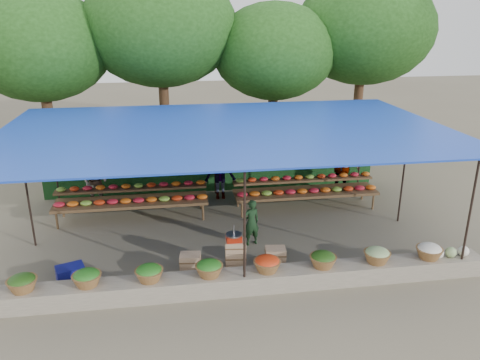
{
  "coord_description": "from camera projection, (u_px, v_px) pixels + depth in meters",
  "views": [
    {
      "loc": [
        -1.34,
        -11.08,
        5.42
      ],
      "look_at": [
        0.38,
        0.2,
        1.38
      ],
      "focal_mm": 35.0,
      "sensor_mm": 36.0,
      "label": 1
    }
  ],
  "objects": [
    {
      "name": "stall_canopy",
      "position": [
        225.0,
        133.0,
        11.5
      ],
      "size": [
        10.8,
        6.6,
        2.82
      ],
      "color": "black",
      "rests_on": "ground"
    },
    {
      "name": "customer_right",
      "position": [
        341.0,
        167.0,
        14.7
      ],
      "size": [
        1.14,
        0.81,
        1.8
      ],
      "primitive_type": "imported",
      "rotation": [
        0.0,
        0.0,
        -0.39
      ],
      "color": "slate",
      "rests_on": "ground"
    },
    {
      "name": "produce_baskets",
      "position": [
        238.0,
        266.0,
        9.56
      ],
      "size": [
        8.98,
        0.58,
        0.34
      ],
      "color": "brown",
      "rests_on": "stone_curb"
    },
    {
      "name": "blue_crate_back",
      "position": [
        71.0,
        274.0,
        10.04
      ],
      "size": [
        0.68,
        0.58,
        0.34
      ],
      "primitive_type": "cube",
      "rotation": [
        0.0,
        0.0,
        0.35
      ],
      "color": "navy",
      "rests_on": "ground"
    },
    {
      "name": "tree_row",
      "position": [
        218.0,
        36.0,
        16.5
      ],
      "size": [
        16.51,
        5.5,
        7.12
      ],
      "color": "#392A15",
      "rests_on": "ground"
    },
    {
      "name": "fruit_table_right",
      "position": [
        305.0,
        188.0,
        13.74
      ],
      "size": [
        4.21,
        0.95,
        0.93
      ],
      "color": "#4D2D1E",
      "rests_on": "ground"
    },
    {
      "name": "ground",
      "position": [
        227.0,
        232.0,
        12.33
      ],
      "size": [
        60.0,
        60.0,
        0.0
      ],
      "primitive_type": "plane",
      "color": "#675F4C",
      "rests_on": "ground"
    },
    {
      "name": "customer_mid",
      "position": [
        220.0,
        175.0,
        14.37
      ],
      "size": [
        1.02,
        0.61,
        1.55
      ],
      "primitive_type": "imported",
      "rotation": [
        0.0,
        0.0,
        -0.04
      ],
      "color": "slate",
      "rests_on": "ground"
    },
    {
      "name": "crate_counter",
      "position": [
        234.0,
        259.0,
        10.35
      ],
      "size": [
        2.39,
        0.39,
        0.77
      ],
      "color": "#A0795B",
      "rests_on": "ground"
    },
    {
      "name": "netting_backdrop",
      "position": [
        214.0,
        154.0,
        14.84
      ],
      "size": [
        10.6,
        0.06,
        2.5
      ],
      "primitive_type": "cube",
      "color": "#19481E",
      "rests_on": "ground"
    },
    {
      "name": "weighing_scale",
      "position": [
        234.0,
        237.0,
        10.16
      ],
      "size": [
        0.35,
        0.35,
        0.37
      ],
      "color": "#A8200D",
      "rests_on": "crate_counter"
    },
    {
      "name": "blue_crate_front",
      "position": [
        80.0,
        292.0,
        9.42
      ],
      "size": [
        0.53,
        0.41,
        0.29
      ],
      "primitive_type": "cube",
      "rotation": [
        0.0,
        0.0,
        0.12
      ],
      "color": "navy",
      "rests_on": "ground"
    },
    {
      "name": "stone_curb",
      "position": [
        243.0,
        281.0,
        9.7
      ],
      "size": [
        10.6,
        0.55,
        0.4
      ],
      "primitive_type": "cube",
      "color": "#6C6656",
      "rests_on": "ground"
    },
    {
      "name": "fruit_table_left",
      "position": [
        132.0,
        198.0,
        13.03
      ],
      "size": [
        4.21,
        0.95,
        0.93
      ],
      "color": "#4D2D1E",
      "rests_on": "ground"
    },
    {
      "name": "vendor_seated",
      "position": [
        251.0,
        222.0,
        11.51
      ],
      "size": [
        0.5,
        0.4,
        1.18
      ],
      "primitive_type": "imported",
      "rotation": [
        0.0,
        0.0,
        3.45
      ],
      "color": "#173219",
      "rests_on": "ground"
    },
    {
      "name": "customer_left",
      "position": [
        95.0,
        181.0,
        13.82
      ],
      "size": [
        0.88,
        0.77,
        1.54
      ],
      "primitive_type": "imported",
      "rotation": [
        0.0,
        0.0,
        -0.28
      ],
      "color": "slate",
      "rests_on": "ground"
    }
  ]
}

